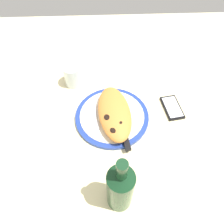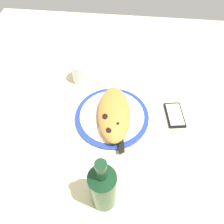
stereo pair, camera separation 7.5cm
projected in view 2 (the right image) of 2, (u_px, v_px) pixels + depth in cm
name	position (u px, v px, depth cm)	size (l,w,h in cm)	color
ground_plane	(112.00, 120.00, 88.23)	(150.00, 150.00, 3.00)	beige
plate	(112.00, 116.00, 86.34)	(28.69, 28.69, 1.75)	#233D99
calzone	(114.00, 113.00, 82.82)	(27.05, 15.02, 5.39)	orange
fork	(96.00, 115.00, 85.48)	(15.10, 2.48, 0.40)	silver
knife	(120.00, 132.00, 80.38)	(23.18, 5.46, 1.20)	silver
smartphone	(175.00, 115.00, 87.10)	(12.71, 8.24, 1.16)	black
water_glass	(81.00, 73.00, 96.19)	(7.43, 7.43, 9.54)	silver
wine_bottle	(103.00, 188.00, 59.84)	(7.45, 7.45, 26.99)	#14381E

